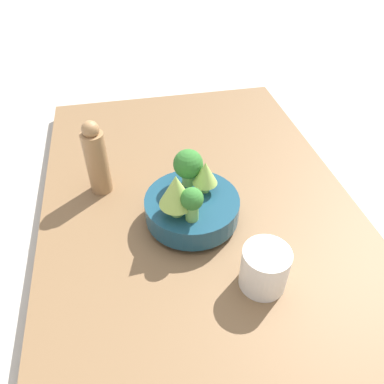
% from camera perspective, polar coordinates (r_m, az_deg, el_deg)
% --- Properties ---
extents(ground_plane, '(6.00, 6.00, 0.00)m').
position_cam_1_polar(ground_plane, '(0.88, 1.44, -5.08)').
color(ground_plane, '#ADA89E').
extents(table, '(1.14, 0.71, 0.04)m').
position_cam_1_polar(table, '(0.86, 1.47, -4.06)').
color(table, brown).
rests_on(table, ground_plane).
extents(bowl, '(0.20, 0.20, 0.06)m').
position_cam_1_polar(bowl, '(0.80, 0.00, -2.47)').
color(bowl, navy).
rests_on(bowl, table).
extents(broccoli_floret_right, '(0.06, 0.06, 0.09)m').
position_cam_1_polar(broccoli_floret_right, '(0.79, -0.58, 4.10)').
color(broccoli_floret_right, '#7AB256').
rests_on(broccoli_floret_right, bowl).
extents(romanesco_piece_far, '(0.07, 0.07, 0.10)m').
position_cam_1_polar(romanesco_piece_far, '(0.71, -2.43, 0.12)').
color(romanesco_piece_far, '#7AB256').
rests_on(romanesco_piece_far, bowl).
extents(romanesco_piece_near, '(0.05, 0.05, 0.07)m').
position_cam_1_polar(romanesco_piece_near, '(0.78, 1.96, 3.03)').
color(romanesco_piece_near, '#7AB256').
rests_on(romanesco_piece_near, bowl).
extents(broccoli_floret_left, '(0.05, 0.05, 0.08)m').
position_cam_1_polar(broccoli_floret_left, '(0.71, -0.00, -1.48)').
color(broccoli_floret_left, '#6BA34C').
rests_on(broccoli_floret_left, bowl).
extents(cup, '(0.09, 0.09, 0.09)m').
position_cam_1_polar(cup, '(0.70, 10.99, -11.34)').
color(cup, silver).
rests_on(cup, table).
extents(pepper_mill, '(0.05, 0.05, 0.19)m').
position_cam_1_polar(pepper_mill, '(0.88, -14.35, 4.86)').
color(pepper_mill, '#997047').
rests_on(pepper_mill, table).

